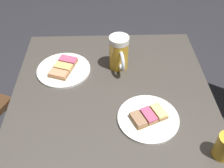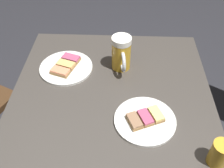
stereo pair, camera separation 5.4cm
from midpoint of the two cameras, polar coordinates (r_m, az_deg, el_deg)
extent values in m
cylinder|color=black|center=(1.31, -1.20, -13.04)|extent=(0.09, 0.09, 0.75)
cube|color=#423D38|center=(1.02, -1.50, -1.57)|extent=(0.76, 0.73, 0.04)
cylinder|color=white|center=(1.10, -11.89, 3.02)|extent=(0.22, 0.22, 0.01)
cube|color=#9E7547|center=(1.07, -13.05, 1.92)|extent=(0.09, 0.06, 0.01)
cube|color=#EA8E66|center=(1.06, -13.13, 2.32)|extent=(0.08, 0.06, 0.01)
cube|color=#9E7547|center=(1.10, -11.97, 3.45)|extent=(0.09, 0.06, 0.01)
cube|color=#E5B266|center=(1.09, -12.05, 3.85)|extent=(0.08, 0.06, 0.01)
cube|color=#9E7547|center=(1.13, -10.95, 4.90)|extent=(0.09, 0.06, 0.01)
cube|color=#BC4C70|center=(1.12, -11.02, 5.30)|extent=(0.08, 0.06, 0.01)
cylinder|color=white|center=(0.91, 6.23, -7.53)|extent=(0.21, 0.21, 0.01)
cube|color=#9E7547|center=(0.89, 3.98, -7.98)|extent=(0.06, 0.08, 0.01)
cube|color=#997051|center=(0.88, 4.01, -7.58)|extent=(0.06, 0.07, 0.01)
cube|color=#9E7547|center=(0.90, 6.29, -7.09)|extent=(0.06, 0.08, 0.01)
cube|color=#BC4C70|center=(0.89, 6.33, -6.69)|extent=(0.06, 0.07, 0.01)
cube|color=#9E7547|center=(0.91, 8.51, -6.22)|extent=(0.06, 0.08, 0.01)
cube|color=#EFE07A|center=(0.91, 8.57, -5.81)|extent=(0.06, 0.07, 0.01)
cylinder|color=gold|center=(1.07, 0.05, 6.37)|extent=(0.08, 0.08, 0.12)
cylinder|color=white|center=(1.03, 0.05, 9.60)|extent=(0.08, 0.08, 0.02)
torus|color=silver|center=(1.02, 0.57, 4.94)|extent=(0.03, 0.08, 0.08)
cylinder|color=#472D19|center=(1.68, -21.14, -9.18)|extent=(0.03, 0.03, 0.44)
camera|label=1|loc=(0.03, -91.54, -1.48)|focal=41.76mm
camera|label=2|loc=(0.03, 88.46, 1.48)|focal=41.76mm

